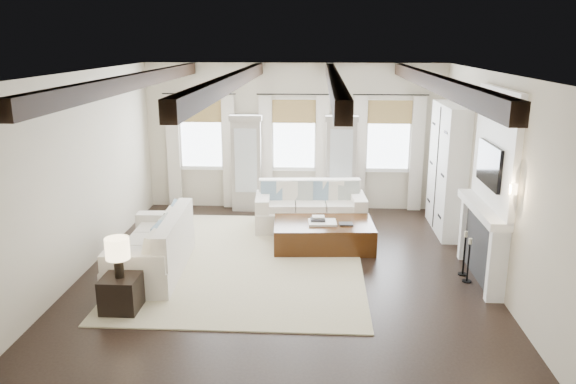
# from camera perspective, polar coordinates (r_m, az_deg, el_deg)

# --- Properties ---
(ground) EXTENTS (7.50, 7.50, 0.00)m
(ground) POSITION_cam_1_polar(r_m,az_deg,el_deg) (9.22, -0.46, -8.28)
(ground) COLOR black
(ground) RESTS_ON ground
(room_shell) EXTENTS (6.54, 7.54, 3.22)m
(room_shell) POSITION_cam_1_polar(r_m,az_deg,el_deg) (9.51, 4.38, 4.34)
(room_shell) COLOR beige
(room_shell) RESTS_ON ground
(area_rug) EXTENTS (3.89, 4.89, 0.02)m
(area_rug) POSITION_cam_1_polar(r_m,az_deg,el_deg) (9.76, -4.13, -6.89)
(area_rug) COLOR beige
(area_rug) RESTS_ON ground
(sofa_back) EXTENTS (2.23, 1.12, 0.93)m
(sofa_back) POSITION_cam_1_polar(r_m,az_deg,el_deg) (11.29, 2.27, -1.75)
(sofa_back) COLOR white
(sofa_back) RESTS_ON ground
(sofa_left) EXTENTS (1.11, 2.27, 0.95)m
(sofa_left) POSITION_cam_1_polar(r_m,az_deg,el_deg) (9.40, -13.28, -5.69)
(sofa_left) COLOR white
(sofa_left) RESTS_ON ground
(ottoman) EXTENTS (1.86, 1.23, 0.47)m
(ottoman) POSITION_cam_1_polar(r_m,az_deg,el_deg) (10.28, 3.62, -4.35)
(ottoman) COLOR black
(ottoman) RESTS_ON ground
(tray) EXTENTS (0.52, 0.41, 0.04)m
(tray) POSITION_cam_1_polar(r_m,az_deg,el_deg) (10.14, 3.52, -3.11)
(tray) COLOR white
(tray) RESTS_ON ottoman
(book_lower) EXTENTS (0.27, 0.22, 0.04)m
(book_lower) POSITION_cam_1_polar(r_m,az_deg,el_deg) (10.17, 3.05, -2.81)
(book_lower) COLOR #262628
(book_lower) RESTS_ON tray
(book_upper) EXTENTS (0.23, 0.18, 0.03)m
(book_upper) POSITION_cam_1_polar(r_m,az_deg,el_deg) (10.21, 3.11, -2.54)
(book_upper) COLOR beige
(book_upper) RESTS_ON book_lower
(book_loose) EXTENTS (0.25, 0.19, 0.03)m
(book_loose) POSITION_cam_1_polar(r_m,az_deg,el_deg) (10.11, 5.92, -3.25)
(book_loose) COLOR #262628
(book_loose) RESTS_ON ottoman
(side_table_front) EXTENTS (0.51, 0.51, 0.51)m
(side_table_front) POSITION_cam_1_polar(r_m,az_deg,el_deg) (8.28, -16.59, -9.89)
(side_table_front) COLOR black
(side_table_front) RESTS_ON ground
(lamp_front) EXTENTS (0.33, 0.33, 0.57)m
(lamp_front) POSITION_cam_1_polar(r_m,az_deg,el_deg) (8.03, -16.93, -5.73)
(lamp_front) COLOR black
(lamp_front) RESTS_ON side_table_front
(side_table_back) EXTENTS (0.37, 0.37, 0.55)m
(side_table_back) POSITION_cam_1_polar(r_m,az_deg,el_deg) (12.58, -4.34, -0.48)
(side_table_back) COLOR black
(side_table_back) RESTS_ON ground
(lamp_back) EXTENTS (0.33, 0.33, 0.57)m
(lamp_back) POSITION_cam_1_polar(r_m,az_deg,el_deg) (12.42, -4.40, 2.49)
(lamp_back) COLOR black
(lamp_back) RESTS_ON side_table_back
(candlestick_near) EXTENTS (0.15, 0.15, 0.72)m
(candlestick_near) POSITION_cam_1_polar(r_m,az_deg,el_deg) (9.25, 17.84, -6.97)
(candlestick_near) COLOR black
(candlestick_near) RESTS_ON ground
(candlestick_far) EXTENTS (0.15, 0.15, 0.74)m
(candlestick_far) POSITION_cam_1_polar(r_m,az_deg,el_deg) (9.49, 17.44, -6.30)
(candlestick_far) COLOR black
(candlestick_far) RESTS_ON ground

